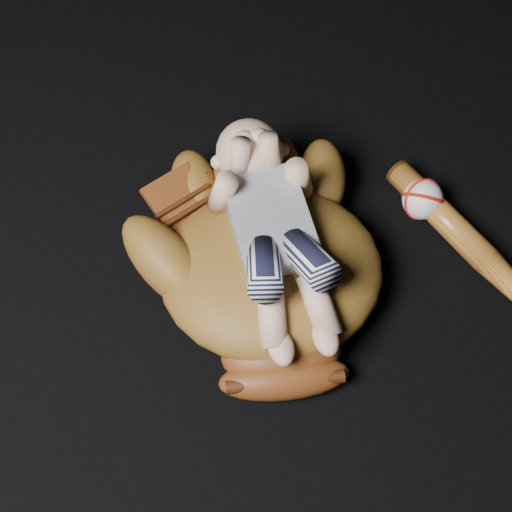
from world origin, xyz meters
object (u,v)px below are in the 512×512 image
baseball (423,199)px  newborn_baby (276,235)px  baseball_glove (271,264)px  baseball_bat (499,273)px

baseball → newborn_baby: bearing=-172.1°
baseball_glove → baseball: (0.30, 0.05, -0.04)m
baseball_glove → baseball_bat: (0.35, -0.12, -0.05)m
baseball_bat → newborn_baby: bearing=159.0°
newborn_baby → baseball: (0.29, 0.04, -0.10)m
baseball_glove → baseball_bat: baseball_glove is taller
baseball_glove → baseball_bat: bearing=-3.6°
baseball → baseball_bat: bearing=-73.7°
baseball_glove → baseball: 0.30m
newborn_baby → baseball: 0.31m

